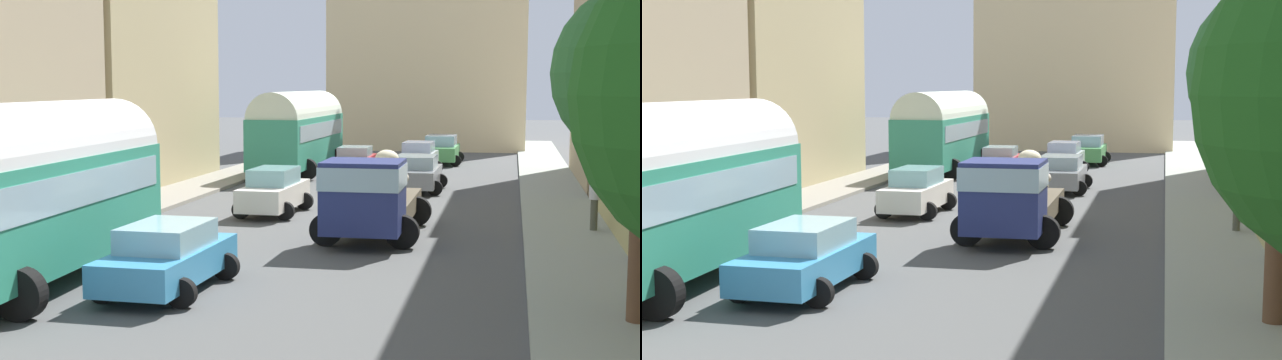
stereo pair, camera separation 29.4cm
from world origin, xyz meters
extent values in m
plane|color=#4E5050|center=(0.00, 27.00, 0.00)|extent=(154.00, 154.00, 0.00)
cube|color=gray|center=(-7.25, 27.00, 0.07)|extent=(2.50, 70.00, 0.14)
cube|color=#969E91|center=(7.25, 27.00, 0.07)|extent=(2.50, 70.00, 0.14)
cube|color=tan|center=(-10.84, 30.09, 5.86)|extent=(4.67, 11.66, 11.72)
cube|color=beige|center=(0.00, 55.19, 6.52)|extent=(12.90, 7.39, 13.03)
cube|color=beige|center=(-4.51, 53.35, 9.02)|extent=(2.43, 2.43, 18.04)
cube|color=beige|center=(4.51, 53.35, 9.02)|extent=(2.43, 2.43, 18.04)
cube|color=#2E8E71|center=(-4.49, 12.04, 1.66)|extent=(2.73, 8.94, 2.33)
cylinder|color=silver|center=(-4.49, 12.04, 2.83)|extent=(2.67, 8.76, 2.36)
cube|color=#99B7C6|center=(-4.49, 12.04, 2.18)|extent=(2.75, 8.23, 0.75)
cylinder|color=black|center=(-5.73, 14.75, 0.50)|extent=(1.00, 0.35, 1.00)
cylinder|color=black|center=(-3.45, 14.83, 0.50)|extent=(1.00, 0.35, 1.00)
cylinder|color=black|center=(-3.25, 9.34, 0.50)|extent=(1.00, 0.35, 1.00)
cube|color=#329071|center=(-4.64, 36.52, 1.66)|extent=(2.56, 9.77, 2.31)
cylinder|color=silver|center=(-4.64, 36.52, 2.81)|extent=(2.51, 9.58, 2.42)
cube|color=#99B7C6|center=(-4.64, 36.52, 2.17)|extent=(2.60, 8.99, 0.74)
cylinder|color=black|center=(-5.78, 39.55, 0.50)|extent=(1.00, 0.35, 1.00)
cylinder|color=black|center=(-3.44, 39.53, 0.50)|extent=(1.00, 0.35, 1.00)
cylinder|color=black|center=(-5.84, 33.51, 0.50)|extent=(1.00, 0.35, 1.00)
cylinder|color=black|center=(-3.50, 33.49, 0.50)|extent=(1.00, 0.35, 1.00)
cube|color=navy|center=(1.79, 17.78, 1.41)|extent=(2.10, 2.01, 1.91)
cube|color=#99B7C6|center=(1.79, 17.78, 1.94)|extent=(2.14, 2.09, 0.61)
cube|color=brown|center=(1.76, 21.06, 0.73)|extent=(2.12, 4.57, 0.55)
ellipsoid|color=beige|center=(1.92, 21.72, 1.30)|extent=(0.93, 0.89, 0.60)
ellipsoid|color=beige|center=(2.18, 20.34, 1.25)|extent=(0.64, 0.83, 0.51)
ellipsoid|color=beige|center=(1.99, 21.89, 1.23)|extent=(1.00, 0.84, 0.46)
ellipsoid|color=beige|center=(2.22, 21.28, 1.54)|extent=(0.97, 0.90, 0.45)
ellipsoid|color=beige|center=(1.69, 20.07, 1.53)|extent=(1.03, 0.93, 0.44)
ellipsoid|color=silver|center=(1.51, 20.41, 1.62)|extent=(1.04, 0.95, 0.52)
ellipsoid|color=beige|center=(1.73, 22.64, 2.02)|extent=(1.10, 1.16, 0.54)
cylinder|color=black|center=(2.83, 17.94, 0.45)|extent=(0.90, 0.31, 0.90)
cylinder|color=black|center=(0.75, 17.92, 0.45)|extent=(0.90, 0.31, 0.90)
cylinder|color=black|center=(2.79, 21.87, 0.45)|extent=(0.90, 0.31, 0.90)
cylinder|color=black|center=(0.71, 21.85, 0.45)|extent=(0.90, 0.31, 0.90)
cube|color=gray|center=(1.81, 30.58, 0.61)|extent=(1.80, 4.21, 0.69)
cube|color=#94AEBD|center=(1.81, 30.58, 1.21)|extent=(1.58, 2.19, 0.51)
cylinder|color=black|center=(2.71, 29.27, 0.30)|extent=(0.60, 0.21, 0.60)
cylinder|color=black|center=(0.92, 29.28, 0.30)|extent=(0.60, 0.21, 0.60)
cylinder|color=black|center=(2.71, 31.88, 0.30)|extent=(0.60, 0.21, 0.60)
cylinder|color=black|center=(0.92, 31.89, 0.30)|extent=(0.60, 0.21, 0.60)
cube|color=silver|center=(1.24, 36.91, 0.69)|extent=(1.63, 3.76, 0.83)
cube|color=#A0ADCF|center=(1.24, 36.91, 1.36)|extent=(1.40, 1.97, 0.51)
cylinder|color=black|center=(1.99, 35.73, 0.30)|extent=(0.60, 0.21, 0.60)
cylinder|color=black|center=(0.44, 35.77, 0.30)|extent=(0.60, 0.21, 0.60)
cylinder|color=black|center=(2.04, 38.04, 0.30)|extent=(0.60, 0.21, 0.60)
cylinder|color=black|center=(0.50, 38.08, 0.30)|extent=(0.60, 0.21, 0.60)
cube|color=#46914C|center=(1.84, 43.05, 0.64)|extent=(1.79, 4.26, 0.74)
cube|color=#90B0D1|center=(1.84, 43.05, 1.30)|extent=(1.57, 2.22, 0.58)
cylinder|color=black|center=(2.72, 41.73, 0.30)|extent=(0.60, 0.21, 0.60)
cylinder|color=black|center=(0.94, 41.74, 0.30)|extent=(0.60, 0.21, 0.60)
cylinder|color=black|center=(2.73, 44.37, 0.30)|extent=(0.60, 0.21, 0.60)
cylinder|color=black|center=(0.96, 44.37, 0.30)|extent=(0.60, 0.21, 0.60)
cube|color=#3A8DC5|center=(-1.47, 12.14, 0.60)|extent=(1.78, 4.19, 0.66)
cube|color=#92C0CE|center=(-1.47, 12.14, 1.19)|extent=(1.54, 2.19, 0.53)
cylinder|color=black|center=(-2.30, 13.44, 0.30)|extent=(0.60, 0.21, 0.60)
cylinder|color=black|center=(-0.60, 13.41, 0.30)|extent=(0.60, 0.21, 0.60)
cylinder|color=black|center=(-2.35, 10.87, 0.30)|extent=(0.60, 0.21, 0.60)
cylinder|color=black|center=(-0.65, 10.83, 0.30)|extent=(0.60, 0.21, 0.60)
cube|color=silver|center=(-2.19, 23.21, 0.64)|extent=(1.58, 4.03, 0.74)
cube|color=#8DBFC8|center=(-2.19, 23.21, 1.29)|extent=(1.36, 2.11, 0.56)
cylinder|color=black|center=(-2.92, 24.46, 0.30)|extent=(0.60, 0.21, 0.60)
cylinder|color=black|center=(-1.42, 24.43, 0.30)|extent=(0.60, 0.21, 0.60)
cylinder|color=black|center=(-2.97, 21.98, 0.30)|extent=(0.60, 0.21, 0.60)
cylinder|color=black|center=(-1.47, 21.95, 0.30)|extent=(0.60, 0.21, 0.60)
cube|color=#B4272D|center=(-1.55, 35.08, 0.64)|extent=(1.72, 3.78, 0.75)
cube|color=#96B7BF|center=(-1.55, 35.08, 1.24)|extent=(1.47, 1.98, 0.45)
cylinder|color=black|center=(-2.38, 36.21, 0.30)|extent=(0.60, 0.21, 0.60)
cylinder|color=black|center=(-0.78, 36.26, 0.30)|extent=(0.60, 0.21, 0.60)
cylinder|color=black|center=(-2.31, 33.90, 0.30)|extent=(0.60, 0.21, 0.60)
cylinder|color=black|center=(-0.71, 33.95, 0.30)|extent=(0.60, 0.21, 0.60)
cylinder|color=#4F5243|center=(8.01, 21.30, 0.07)|extent=(0.18, 0.18, 0.14)
cylinder|color=#4F5243|center=(8.01, 21.30, 0.59)|extent=(0.29, 0.29, 0.91)
cylinder|color=silver|center=(8.01, 21.30, 1.36)|extent=(0.45, 0.45, 0.64)
sphere|color=tan|center=(8.01, 21.30, 1.80)|extent=(0.24, 0.24, 0.24)
cylinder|color=brown|center=(7.90, 11.23, 1.67)|extent=(0.39, 0.39, 3.35)
camera|label=1|loc=(5.62, -4.92, 4.39)|focal=48.87mm
camera|label=2|loc=(5.91, -4.85, 4.39)|focal=48.87mm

